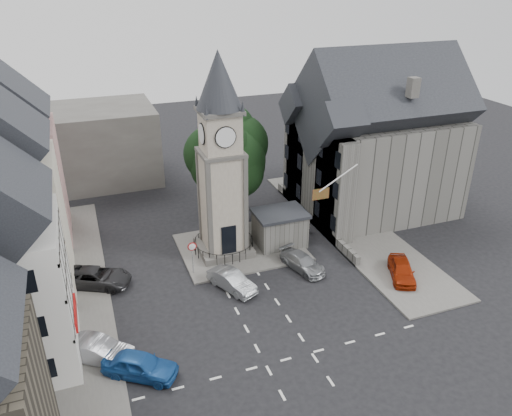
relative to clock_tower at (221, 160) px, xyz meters
name	(u,v)px	position (x,y,z in m)	size (l,w,h in m)	color
ground	(257,306)	(0.00, -7.99, -8.12)	(120.00, 120.00, 0.00)	black
pavement_west	(66,294)	(-12.50, -1.99, -8.05)	(6.00, 30.00, 0.14)	#595651
pavement_east	(350,227)	(12.00, 0.01, -8.05)	(6.00, 26.00, 0.14)	#595651
central_island	(241,247)	(1.50, 0.01, -8.04)	(10.00, 8.00, 0.16)	#595651
road_markings	(289,359)	(0.00, -13.49, -8.12)	(20.00, 8.00, 0.01)	silver
clock_tower	(221,160)	(0.00, 0.00, 0.00)	(4.86, 4.86, 16.25)	#4C4944
stone_shelter	(280,228)	(4.80, -0.49, -6.57)	(4.30, 3.30, 3.08)	#575650
town_tree	(227,150)	(2.00, 5.01, -1.15)	(7.20, 7.20, 10.80)	black
warning_sign_post	(192,252)	(-3.20, -2.56, -6.09)	(0.70, 0.19, 2.85)	black
terrace_pink	(11,168)	(-15.50, 8.01, -1.54)	(8.10, 7.60, 12.80)	tan
terrace_cream	(3,208)	(-15.50, 0.01, -1.54)	(8.10, 7.60, 12.80)	beige
backdrop_west	(60,148)	(-12.00, 20.01, -4.12)	(20.00, 10.00, 8.00)	#4C4944
east_building	(374,148)	(15.59, 3.01, -1.86)	(14.40, 11.40, 12.60)	#575650
east_boundary_wall	(313,219)	(9.20, 2.01, -7.67)	(0.40, 16.00, 0.90)	#575650
flagpole	(338,178)	(8.00, -3.99, -1.12)	(3.68, 0.10, 2.74)	white
car_west_blue	(140,365)	(-8.58, -11.76, -7.37)	(1.77, 4.39, 1.50)	#1B4D96
car_west_silver	(97,350)	(-10.79, -9.60, -7.39)	(1.55, 4.45, 1.47)	gray
car_west_grey	(96,277)	(-10.27, -1.47, -7.41)	(2.34, 5.09, 1.41)	#272729
car_island_silver	(232,281)	(-1.00, -5.34, -7.44)	(1.43, 4.11, 1.36)	gray
car_island_east	(302,262)	(4.98, -4.70, -7.51)	(1.72, 4.22, 1.22)	gray
car_east_red	(402,270)	(11.50, -8.43, -7.42)	(1.66, 4.13, 1.41)	#992308
pedestrian	(307,224)	(8.00, 0.75, -7.34)	(0.57, 0.37, 1.56)	beige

